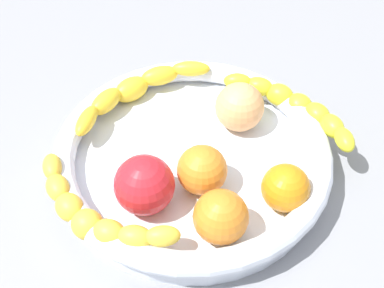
{
  "coord_description": "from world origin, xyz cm",
  "views": [
    {
      "loc": [
        -13.12,
        44.48,
        57.55
      ],
      "look_at": [
        0.0,
        0.0,
        8.46
      ],
      "focal_mm": 49.54,
      "sensor_mm": 36.0,
      "label": 1
    }
  ],
  "objects_px": {
    "peach_blush": "(240,107)",
    "tomato_red": "(144,185)",
    "fruit_bowl": "(192,158)",
    "orange_mid_right": "(221,217)",
    "banana_draped_left": "(93,215)",
    "banana_draped_right": "(295,106)",
    "banana_arching_top": "(135,90)",
    "orange_mid_left": "(202,170)",
    "orange_front": "(286,188)"
  },
  "relations": [
    {
      "from": "peach_blush",
      "to": "tomato_red",
      "type": "bearing_deg",
      "value": 65.31
    },
    {
      "from": "fruit_bowl",
      "to": "tomato_red",
      "type": "bearing_deg",
      "value": 68.65
    },
    {
      "from": "orange_mid_right",
      "to": "peach_blush",
      "type": "distance_m",
      "value": 0.18
    },
    {
      "from": "banana_draped_left",
      "to": "banana_draped_right",
      "type": "distance_m",
      "value": 0.32
    },
    {
      "from": "banana_draped_left",
      "to": "peach_blush",
      "type": "xyz_separation_m",
      "value": [
        -0.12,
        -0.22,
        0.01
      ]
    },
    {
      "from": "banana_arching_top",
      "to": "orange_mid_left",
      "type": "relative_size",
      "value": 3.01
    },
    {
      "from": "banana_arching_top",
      "to": "orange_front",
      "type": "bearing_deg",
      "value": 152.78
    },
    {
      "from": "orange_mid_left",
      "to": "banana_draped_left",
      "type": "bearing_deg",
      "value": 42.74
    },
    {
      "from": "banana_arching_top",
      "to": "peach_blush",
      "type": "distance_m",
      "value": 0.15
    },
    {
      "from": "tomato_red",
      "to": "banana_draped_left",
      "type": "bearing_deg",
      "value": 47.44
    },
    {
      "from": "banana_draped_left",
      "to": "orange_mid_left",
      "type": "relative_size",
      "value": 3.28
    },
    {
      "from": "orange_mid_left",
      "to": "orange_mid_right",
      "type": "relative_size",
      "value": 0.97
    },
    {
      "from": "fruit_bowl",
      "to": "banana_draped_left",
      "type": "bearing_deg",
      "value": 59.71
    },
    {
      "from": "orange_front",
      "to": "orange_mid_right",
      "type": "distance_m",
      "value": 0.09
    },
    {
      "from": "orange_mid_right",
      "to": "orange_front",
      "type": "bearing_deg",
      "value": -134.41
    },
    {
      "from": "banana_arching_top",
      "to": "orange_mid_right",
      "type": "distance_m",
      "value": 0.25
    },
    {
      "from": "banana_draped_left",
      "to": "fruit_bowl",
      "type": "bearing_deg",
      "value": -120.29
    },
    {
      "from": "orange_mid_left",
      "to": "peach_blush",
      "type": "xyz_separation_m",
      "value": [
        -0.02,
        -0.12,
        0.0
      ]
    },
    {
      "from": "banana_draped_right",
      "to": "orange_mid_left",
      "type": "height_order",
      "value": "orange_mid_left"
    },
    {
      "from": "banana_draped_left",
      "to": "peach_blush",
      "type": "height_order",
      "value": "peach_blush"
    },
    {
      "from": "banana_draped_right",
      "to": "tomato_red",
      "type": "relative_size",
      "value": 2.73
    },
    {
      "from": "orange_front",
      "to": "orange_mid_right",
      "type": "bearing_deg",
      "value": 45.59
    },
    {
      "from": "banana_arching_top",
      "to": "orange_front",
      "type": "height_order",
      "value": "orange_front"
    },
    {
      "from": "banana_draped_left",
      "to": "tomato_red",
      "type": "height_order",
      "value": "tomato_red"
    },
    {
      "from": "banana_draped_left",
      "to": "banana_draped_right",
      "type": "relative_size",
      "value": 1.03
    },
    {
      "from": "peach_blush",
      "to": "orange_mid_left",
      "type": "bearing_deg",
      "value": 81.07
    },
    {
      "from": "orange_front",
      "to": "tomato_red",
      "type": "relative_size",
      "value": 0.81
    },
    {
      "from": "banana_arching_top",
      "to": "orange_mid_left",
      "type": "bearing_deg",
      "value": 137.24
    },
    {
      "from": "banana_draped_right",
      "to": "banana_arching_top",
      "type": "distance_m",
      "value": 0.23
    },
    {
      "from": "orange_front",
      "to": "fruit_bowl",
      "type": "bearing_deg",
      "value": -16.15
    },
    {
      "from": "banana_draped_left",
      "to": "orange_mid_right",
      "type": "distance_m",
      "value": 0.15
    },
    {
      "from": "orange_front",
      "to": "orange_mid_right",
      "type": "relative_size",
      "value": 0.92
    },
    {
      "from": "banana_draped_left",
      "to": "peach_blush",
      "type": "relative_size",
      "value": 3.04
    },
    {
      "from": "orange_mid_right",
      "to": "peach_blush",
      "type": "bearing_deg",
      "value": -83.69
    },
    {
      "from": "fruit_bowl",
      "to": "tomato_red",
      "type": "relative_size",
      "value": 4.97
    },
    {
      "from": "fruit_bowl",
      "to": "orange_mid_right",
      "type": "bearing_deg",
      "value": 122.19
    },
    {
      "from": "banana_draped_left",
      "to": "orange_mid_left",
      "type": "xyz_separation_m",
      "value": [
        -0.1,
        -0.1,
        0.01
      ]
    },
    {
      "from": "fruit_bowl",
      "to": "peach_blush",
      "type": "xyz_separation_m",
      "value": [
        -0.04,
        -0.08,
        0.03
      ]
    },
    {
      "from": "banana_draped_left",
      "to": "orange_mid_left",
      "type": "bearing_deg",
      "value": -137.26
    },
    {
      "from": "orange_front",
      "to": "banana_draped_right",
      "type": "bearing_deg",
      "value": -85.78
    },
    {
      "from": "banana_arching_top",
      "to": "orange_mid_left",
      "type": "xyz_separation_m",
      "value": [
        -0.13,
        0.12,
        0.01
      ]
    },
    {
      "from": "orange_front",
      "to": "orange_mid_left",
      "type": "distance_m",
      "value": 0.1
    },
    {
      "from": "fruit_bowl",
      "to": "banana_draped_right",
      "type": "xyz_separation_m",
      "value": [
        -0.12,
        -0.11,
        0.02
      ]
    },
    {
      "from": "fruit_bowl",
      "to": "banana_draped_left",
      "type": "xyz_separation_m",
      "value": [
        0.08,
        0.13,
        0.02
      ]
    },
    {
      "from": "orange_front",
      "to": "banana_draped_left",
      "type": "bearing_deg",
      "value": 25.51
    },
    {
      "from": "banana_arching_top",
      "to": "peach_blush",
      "type": "relative_size",
      "value": 2.79
    },
    {
      "from": "fruit_bowl",
      "to": "peach_blush",
      "type": "relative_size",
      "value": 5.38
    },
    {
      "from": "fruit_bowl",
      "to": "orange_mid_right",
      "type": "relative_size",
      "value": 5.66
    },
    {
      "from": "banana_draped_right",
      "to": "tomato_red",
      "type": "distance_m",
      "value": 0.25
    },
    {
      "from": "banana_arching_top",
      "to": "orange_mid_right",
      "type": "relative_size",
      "value": 2.93
    }
  ]
}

